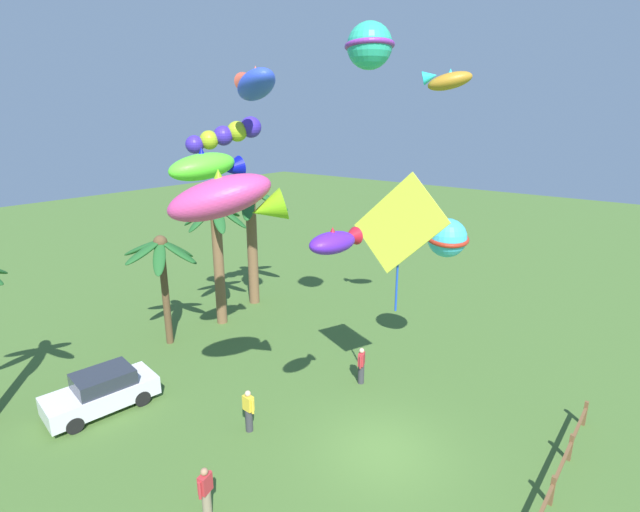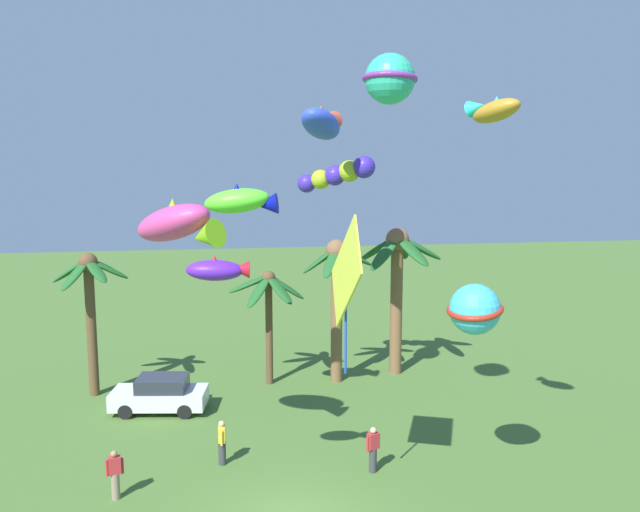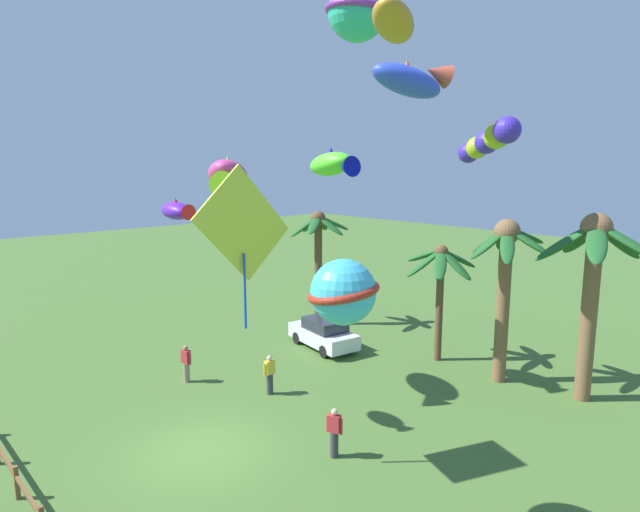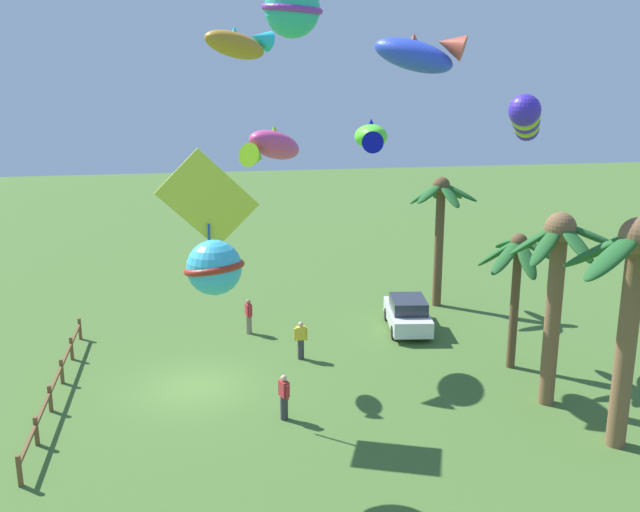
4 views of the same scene
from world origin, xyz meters
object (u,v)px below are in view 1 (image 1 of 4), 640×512
(palm_tree_0, at_px, (252,216))
(palm_tree_1, at_px, (161,260))
(parked_car_0, at_px, (102,391))
(spectator_1, at_px, (361,365))
(kite_fish_6, at_px, (447,80))
(kite_tube_8, at_px, (227,135))
(kite_fish_4, at_px, (255,83))
(kite_fish_5, at_px, (335,242))
(kite_fish_7, at_px, (227,198))
(kite_ball_1, at_px, (370,46))
(kite_fish_2, at_px, (207,166))
(palm_tree_3, at_px, (217,234))
(kite_diamond_0, at_px, (400,226))
(spectator_2, at_px, (206,492))
(kite_ball_3, at_px, (447,238))
(spectator_0, at_px, (249,410))

(palm_tree_0, distance_m, palm_tree_1, 6.45)
(parked_car_0, xyz_separation_m, spectator_1, (7.59, -6.61, 0.06))
(kite_fish_6, xyz_separation_m, kite_tube_8, (-3.01, 9.23, -2.11))
(palm_tree_1, relative_size, kite_fish_4, 1.68)
(kite_fish_5, bearing_deg, kite_fish_7, 114.07)
(kite_ball_1, height_order, kite_fish_2, kite_ball_1)
(palm_tree_0, relative_size, parked_car_0, 1.76)
(palm_tree_3, bearing_deg, kite_diamond_0, -98.91)
(spectator_2, bearing_deg, kite_ball_1, 5.39)
(palm_tree_1, distance_m, spectator_2, 11.85)
(kite_fish_2, xyz_separation_m, kite_ball_3, (6.68, -6.09, -2.91))
(spectator_0, distance_m, spectator_1, 5.22)
(kite_fish_2, distance_m, kite_fish_5, 6.46)
(palm_tree_3, bearing_deg, kite_ball_3, -79.44)
(palm_tree_1, relative_size, palm_tree_3, 0.79)
(kite_ball_1, relative_size, kite_fish_5, 1.36)
(palm_tree_0, distance_m, kite_tube_8, 6.07)
(kite_diamond_0, xyz_separation_m, kite_fish_4, (0.38, 6.84, 4.63))
(kite_fish_2, relative_size, kite_fish_4, 0.91)
(kite_ball_3, bearing_deg, kite_fish_6, 49.11)
(parked_car_0, height_order, kite_fish_6, kite_fish_6)
(kite_ball_1, xyz_separation_m, kite_tube_8, (-0.27, 7.50, -3.17))
(kite_fish_2, bearing_deg, palm_tree_0, 38.37)
(spectator_0, xyz_separation_m, spectator_2, (-3.31, -1.84, 0.00))
(palm_tree_3, height_order, spectator_0, palm_tree_3)
(spectator_2, xyz_separation_m, kite_fish_6, (11.57, -0.90, 11.16))
(parked_car_0, xyz_separation_m, kite_diamond_0, (6.18, -8.84, 6.50))
(spectator_1, xyz_separation_m, kite_diamond_0, (-1.40, -2.23, 6.44))
(palm_tree_1, xyz_separation_m, kite_tube_8, (3.02, -1.57, 5.64))
(spectator_2, bearing_deg, spectator_1, 3.45)
(kite_diamond_0, relative_size, kite_ball_3, 1.96)
(kite_diamond_0, distance_m, kite_fish_5, 3.63)
(kite_fish_4, height_order, kite_tube_8, kite_fish_4)
(spectator_1, bearing_deg, kite_fish_6, -23.61)
(spectator_1, bearing_deg, spectator_0, 165.18)
(parked_car_0, bearing_deg, kite_ball_3, -41.02)
(kite_fish_6, bearing_deg, palm_tree_1, 119.14)
(palm_tree_3, distance_m, spectator_1, 10.12)
(spectator_2, relative_size, kite_tube_8, 0.49)
(palm_tree_3, relative_size, spectator_0, 4.30)
(palm_tree_1, relative_size, kite_ball_1, 2.20)
(spectator_1, distance_m, kite_fish_7, 9.92)
(palm_tree_1, bearing_deg, kite_fish_4, -69.54)
(palm_tree_3, height_order, kite_fish_4, kite_fish_4)
(palm_tree_0, xyz_separation_m, kite_ball_1, (-3.06, -9.64, 7.77))
(palm_tree_3, bearing_deg, kite_fish_5, -115.04)
(kite_diamond_0, bearing_deg, spectator_1, 57.81)
(kite_diamond_0, relative_size, kite_tube_8, 1.46)
(kite_fish_6, height_order, kite_fish_7, kite_fish_6)
(palm_tree_3, relative_size, kite_diamond_0, 1.46)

